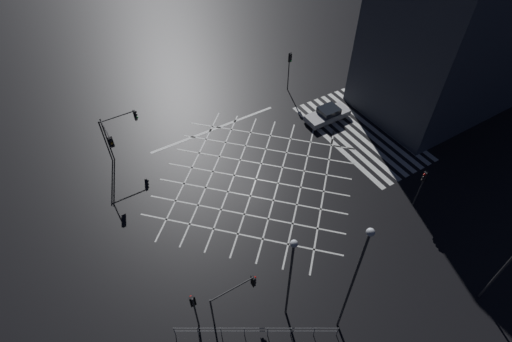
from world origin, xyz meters
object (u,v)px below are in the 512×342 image
Objects in this scene: traffic_light_sw_cross at (422,182)px; waiting_car at (328,114)px; traffic_light_nw_main at (194,305)px; traffic_light_se_main at (290,64)px; traffic_light_ne_main at (109,140)px; street_lamp_west at (355,275)px; traffic_light_ne_cross at (121,126)px; street_lamp_east at (291,271)px; traffic_light_nw_cross at (237,292)px.

traffic_light_sw_cross is 0.85× the size of waiting_car.
traffic_light_se_main is at bearing -46.95° from traffic_light_nw_main.
traffic_light_se_main is 0.97× the size of waiting_car.
traffic_light_nw_main is at bearing -0.13° from traffic_light_ne_main.
street_lamp_west reaches higher than traffic_light_ne_main.
traffic_light_ne_cross is at bearing 15.33° from street_lamp_west.
waiting_car is (11.82, -19.63, -1.85)m from traffic_light_nw_main.
traffic_light_ne_cross is 0.55× the size of street_lamp_east.
traffic_light_ne_main is at bearing -83.62° from traffic_light_se_main.
street_lamp_east is at bearing -34.49° from traffic_light_nw_cross.
street_lamp_west is at bearing -27.47° from traffic_light_se_main.
traffic_light_ne_cross is (17.33, 17.24, 0.56)m from traffic_light_sw_cross.
traffic_light_sw_cross is at bearing -81.30° from street_lamp_east.
traffic_light_ne_cross is 19.84m from street_lamp_east.
street_lamp_west is at bearing 53.51° from waiting_car.
traffic_light_ne_cross is 0.99× the size of waiting_car.
traffic_light_se_main is at bearing 96.38° from traffic_light_ne_main.
street_lamp_east is (-2.32, -5.11, 2.72)m from traffic_light_nw_main.
traffic_light_ne_cross is 0.43× the size of street_lamp_west.
traffic_light_sw_cross is at bearing 1.27° from traffic_light_nw_cross.
traffic_light_se_main is 0.95× the size of traffic_light_ne_main.
traffic_light_nw_cross is 16.59m from traffic_light_ne_main.
street_lamp_west is at bearing 19.85° from traffic_light_ne_main.
traffic_light_sw_cross reaches higher than traffic_light_nw_cross.
traffic_light_nw_cross is 21.15m from waiting_car.
traffic_light_sw_cross is 12.63m from street_lamp_west.
traffic_light_ne_cross reaches higher than traffic_light_se_main.
traffic_light_ne_main is 0.45× the size of street_lamp_west.
street_lamp_west is at bearing -40.37° from traffic_light_nw_cross.
traffic_light_sw_cross is at bearing -1.52° from traffic_light_se_main.
traffic_light_ne_cross reaches higher than traffic_light_sw_cross.
traffic_light_nw_cross is 0.32× the size of street_lamp_west.
traffic_light_se_main is (18.51, -16.57, 0.70)m from traffic_light_nw_cross.
traffic_light_ne_cross is (17.09, -1.45, 0.84)m from traffic_light_nw_main.
traffic_light_se_main reaches higher than traffic_light_nw_main.
traffic_light_ne_main is 1.20× the size of traffic_light_sw_cross.
traffic_light_nw_cross is 16.10m from traffic_light_sw_cross.
traffic_light_nw_cross is 7.42m from street_lamp_west.
traffic_light_ne_cross reaches higher than traffic_light_nw_cross.
street_lamp_west reaches higher than traffic_light_ne_cross.
street_lamp_west reaches higher than traffic_light_se_main.
street_lamp_east is (-20.23, 14.07, 2.07)m from traffic_light_se_main.
street_lamp_east is 0.79× the size of street_lamp_west.
waiting_car is (16.51, -12.21, -5.69)m from street_lamp_west.
traffic_light_nw_main is at bearing 31.04° from waiting_car.
street_lamp_east reaches higher than traffic_light_nw_main.
traffic_light_ne_main reaches higher than traffic_light_se_main.
traffic_light_ne_cross reaches higher than traffic_light_nw_main.
traffic_light_sw_cross is at bearing 49.37° from traffic_light_ne_main.
traffic_light_ne_cross is at bearing 10.67° from street_lamp_east.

